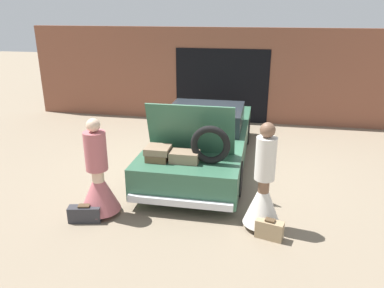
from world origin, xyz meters
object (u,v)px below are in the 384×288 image
(person_left, at_px, (98,182))
(person_right, at_px, (263,192))
(suitcase_beside_left_person, at_px, (85,214))
(car, at_px, (203,139))
(suitcase_beside_right_person, at_px, (269,229))

(person_left, xyz_separation_m, person_right, (2.70, 0.09, 0.03))
(person_left, bearing_deg, suitcase_beside_left_person, -34.47)
(car, xyz_separation_m, person_left, (-1.35, -2.53, 0.03))
(person_left, bearing_deg, person_right, 85.33)
(car, xyz_separation_m, suitcase_beside_left_person, (-1.50, -2.82, -0.43))
(car, height_order, suitcase_beside_left_person, car)
(car, distance_m, person_right, 2.79)
(person_right, bearing_deg, suitcase_beside_right_person, -166.80)
(suitcase_beside_left_person, bearing_deg, person_left, 62.03)
(person_right, relative_size, suitcase_beside_left_person, 3.17)
(person_left, xyz_separation_m, suitcase_beside_left_person, (-0.15, -0.29, -0.46))
(suitcase_beside_left_person, bearing_deg, car, 61.96)
(person_left, height_order, person_right, person_right)
(person_right, bearing_deg, suitcase_beside_left_person, 87.08)
(car, distance_m, suitcase_beside_left_person, 3.22)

